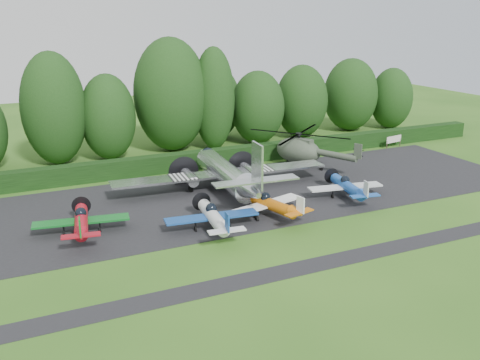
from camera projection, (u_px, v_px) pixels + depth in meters
name	position (u px, v px, depth m)	size (l,w,h in m)	color
ground	(241.00, 241.00, 42.18)	(160.00, 160.00, 0.00)	#295317
apron	(197.00, 202.00, 50.83)	(70.00, 18.00, 0.01)	black
taxiway_verge	(277.00, 273.00, 36.98)	(70.00, 2.00, 0.00)	black
hedgerow	(163.00, 172.00, 60.36)	(90.00, 1.60, 2.00)	black
transport_plane	(226.00, 174.00, 52.93)	(22.33, 17.12, 7.16)	silver
light_plane_red	(81.00, 221.00, 42.99)	(7.64, 8.03, 2.93)	maroon
light_plane_white	(213.00, 217.00, 43.83)	(7.84, 8.24, 3.01)	silver
light_plane_orange	(270.00, 204.00, 46.92)	(7.48, 7.86, 2.87)	#C3620B
light_plane_blue	(347.00, 186.00, 51.62)	(7.44, 7.82, 2.86)	#1A4CA1
helicopter	(299.00, 148.00, 62.25)	(12.19, 14.28, 3.93)	#354132
sign_board	(394.00, 140.00, 71.02)	(2.85, 0.11, 1.60)	#3F3326
tree_0	(258.00, 107.00, 72.44)	(7.27, 7.27, 9.89)	black
tree_3	(391.00, 98.00, 82.24)	(6.41, 6.41, 9.27)	black
tree_4	(171.00, 95.00, 68.10)	(9.45, 9.45, 14.46)	black
tree_5	(302.00, 101.00, 76.04)	(7.44, 7.44, 10.32)	black
tree_6	(351.00, 95.00, 80.51)	(8.11, 8.11, 10.82)	black
tree_8	(219.00, 103.00, 76.10)	(6.26, 6.26, 9.91)	black
tree_9	(54.00, 109.00, 61.87)	(7.41, 7.41, 13.20)	black
tree_11	(108.00, 117.00, 64.40)	(6.63, 6.63, 10.42)	black
tree_12	(214.00, 99.00, 68.95)	(5.41, 5.41, 13.25)	black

